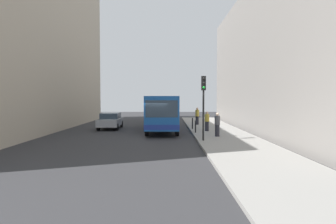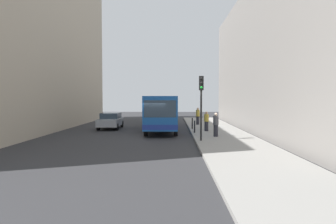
# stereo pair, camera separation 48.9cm
# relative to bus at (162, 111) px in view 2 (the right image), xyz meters

# --- Properties ---
(ground_plane) EXTENTS (80.00, 80.00, 0.00)m
(ground_plane) POSITION_rel_bus_xyz_m (-0.80, -4.56, -1.73)
(ground_plane) COLOR #2D2D30
(sidewalk) EXTENTS (4.40, 40.00, 0.15)m
(sidewalk) POSITION_rel_bus_xyz_m (4.60, -4.56, -1.65)
(sidewalk) COLOR gray
(sidewalk) RESTS_ON ground
(building_left) EXTENTS (7.00, 32.00, 16.21)m
(building_left) POSITION_rel_bus_xyz_m (-12.30, -0.56, 6.38)
(building_left) COLOR #B2A38C
(building_left) RESTS_ON ground
(building_right) EXTENTS (7.00, 32.00, 12.30)m
(building_right) POSITION_rel_bus_xyz_m (10.70, -0.56, 4.43)
(building_right) COLOR gray
(building_right) RESTS_ON ground
(bus) EXTENTS (2.62, 11.04, 3.00)m
(bus) POSITION_rel_bus_xyz_m (0.00, 0.00, 0.00)
(bus) COLOR #19519E
(bus) RESTS_ON ground
(car_beside_bus) EXTENTS (1.91, 4.42, 1.48)m
(car_beside_bus) POSITION_rel_bus_xyz_m (-4.83, 1.35, -0.94)
(car_beside_bus) COLOR #A5A8AD
(car_beside_bus) RESTS_ON ground
(car_behind_bus) EXTENTS (2.13, 4.52, 1.48)m
(car_behind_bus) POSITION_rel_bus_xyz_m (-0.49, 9.28, -0.94)
(car_behind_bus) COLOR black
(car_behind_bus) RESTS_ON ground
(traffic_light) EXTENTS (0.28, 0.33, 4.10)m
(traffic_light) POSITION_rel_bus_xyz_m (2.75, -7.57, 1.28)
(traffic_light) COLOR black
(traffic_light) RESTS_ON sidewalk
(bollard_near) EXTENTS (0.11, 0.11, 0.95)m
(bollard_near) POSITION_rel_bus_xyz_m (2.65, -3.07, -1.10)
(bollard_near) COLOR black
(bollard_near) RESTS_ON sidewalk
(bollard_mid) EXTENTS (0.11, 0.11, 0.95)m
(bollard_mid) POSITION_rel_bus_xyz_m (2.65, -0.06, -1.10)
(bollard_mid) COLOR black
(bollard_mid) RESTS_ON sidewalk
(pedestrian_near_signal) EXTENTS (0.38, 0.38, 1.67)m
(pedestrian_near_signal) POSITION_rel_bus_xyz_m (3.97, -5.48, -0.74)
(pedestrian_near_signal) COLOR #26262D
(pedestrian_near_signal) RESTS_ON sidewalk
(pedestrian_mid_sidewalk) EXTENTS (0.38, 0.38, 1.60)m
(pedestrian_mid_sidewalk) POSITION_rel_bus_xyz_m (3.69, -1.92, -0.78)
(pedestrian_mid_sidewalk) COLOR #26262D
(pedestrian_mid_sidewalk) RESTS_ON sidewalk
(pedestrian_far_sidewalk) EXTENTS (0.38, 0.38, 1.72)m
(pedestrian_far_sidewalk) POSITION_rel_bus_xyz_m (3.46, 4.14, -0.71)
(pedestrian_far_sidewalk) COLOR #26262D
(pedestrian_far_sidewalk) RESTS_ON sidewalk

